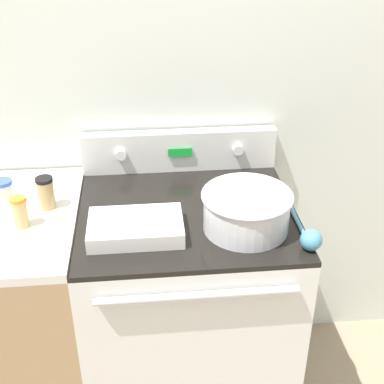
% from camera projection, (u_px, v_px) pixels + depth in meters
% --- Properties ---
extents(kitchen_wall, '(8.00, 0.05, 2.50)m').
position_uv_depth(kitchen_wall, '(177.00, 79.00, 1.96)').
color(kitchen_wall, silver).
rests_on(kitchen_wall, ground_plane).
extents(stove_range, '(0.74, 0.69, 0.91)m').
position_uv_depth(stove_range, '(187.00, 311.00, 2.04)').
color(stove_range, silver).
rests_on(stove_range, ground_plane).
extents(control_panel, '(0.74, 0.07, 0.16)m').
position_uv_depth(control_panel, '(179.00, 150.00, 2.04)').
color(control_panel, silver).
rests_on(control_panel, stove_range).
extents(side_counter, '(0.47, 0.66, 0.92)m').
position_uv_depth(side_counter, '(26.00, 320.00, 1.99)').
color(side_counter, tan).
rests_on(side_counter, ground_plane).
extents(mixing_bowl, '(0.29, 0.29, 0.13)m').
position_uv_depth(mixing_bowl, '(246.00, 209.00, 1.69)').
color(mixing_bowl, silver).
rests_on(mixing_bowl, stove_range).
extents(casserole_dish, '(0.30, 0.19, 0.05)m').
position_uv_depth(casserole_dish, '(136.00, 227.00, 1.68)').
color(casserole_dish, silver).
rests_on(casserole_dish, stove_range).
extents(ladle, '(0.07, 0.33, 0.07)m').
position_uv_depth(ladle, '(309.00, 237.00, 1.63)').
color(ladle, teal).
rests_on(ladle, stove_range).
extents(spice_jar_black_cap, '(0.06, 0.06, 0.11)m').
position_uv_depth(spice_jar_black_cap, '(46.00, 193.00, 1.78)').
color(spice_jar_black_cap, tan).
rests_on(spice_jar_black_cap, side_counter).
extents(spice_jar_orange_cap, '(0.05, 0.05, 0.11)m').
position_uv_depth(spice_jar_orange_cap, '(20.00, 212.00, 1.68)').
color(spice_jar_orange_cap, tan).
rests_on(spice_jar_orange_cap, side_counter).
extents(spice_jar_blue_cap, '(0.06, 0.06, 0.09)m').
position_uv_depth(spice_jar_blue_cap, '(5.00, 193.00, 1.80)').
color(spice_jar_blue_cap, beige).
rests_on(spice_jar_blue_cap, side_counter).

